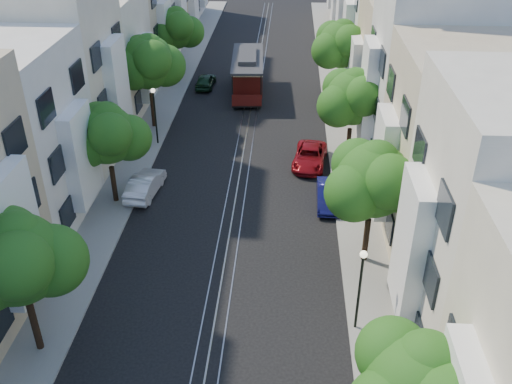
% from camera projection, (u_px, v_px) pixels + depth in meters
% --- Properties ---
extents(ground, '(200.00, 200.00, 0.00)m').
position_uv_depth(ground, '(250.00, 114.00, 46.28)').
color(ground, black).
rests_on(ground, ground).
extents(sidewalk_east, '(2.50, 80.00, 0.12)m').
position_uv_depth(sidewalk_east, '(340.00, 115.00, 45.89)').
color(sidewalk_east, gray).
rests_on(sidewalk_east, ground).
extents(sidewalk_west, '(2.50, 80.00, 0.12)m').
position_uv_depth(sidewalk_west, '(162.00, 111.00, 46.61)').
color(sidewalk_west, gray).
rests_on(sidewalk_west, ground).
extents(rail_left, '(0.06, 80.00, 0.02)m').
position_uv_depth(rail_left, '(243.00, 114.00, 46.31)').
color(rail_left, gray).
rests_on(rail_left, ground).
extents(rail_slot, '(0.06, 80.00, 0.02)m').
position_uv_depth(rail_slot, '(250.00, 114.00, 46.28)').
color(rail_slot, gray).
rests_on(rail_slot, ground).
extents(rail_right, '(0.06, 80.00, 0.02)m').
position_uv_depth(rail_right, '(257.00, 114.00, 46.25)').
color(rail_right, gray).
rests_on(rail_right, ground).
extents(lane_line, '(0.08, 80.00, 0.01)m').
position_uv_depth(lane_line, '(250.00, 114.00, 46.28)').
color(lane_line, tan).
rests_on(lane_line, ground).
extents(townhouses_east, '(7.75, 72.00, 12.00)m').
position_uv_depth(townhouses_east, '(406.00, 54.00, 42.97)').
color(townhouses_east, beige).
rests_on(townhouses_east, ground).
extents(townhouses_west, '(7.75, 72.00, 11.76)m').
position_uv_depth(townhouses_west, '(97.00, 50.00, 44.20)').
color(townhouses_west, silver).
rests_on(townhouses_west, ground).
extents(tree_e_b, '(4.93, 4.08, 6.68)m').
position_uv_depth(tree_e_b, '(374.00, 182.00, 27.18)').
color(tree_e_b, black).
rests_on(tree_e_b, ground).
extents(tree_e_c, '(4.84, 3.99, 6.52)m').
position_uv_depth(tree_e_c, '(354.00, 99.00, 36.69)').
color(tree_e_c, black).
rests_on(tree_e_c, ground).
extents(tree_e_d, '(5.01, 4.16, 6.85)m').
position_uv_depth(tree_e_d, '(342.00, 46.00, 45.99)').
color(tree_e_d, black).
rests_on(tree_e_d, ground).
extents(tree_w_a, '(4.93, 4.08, 6.68)m').
position_uv_depth(tree_w_a, '(19.00, 261.00, 21.89)').
color(tree_w_a, black).
rests_on(tree_w_a, ground).
extents(tree_w_b, '(4.72, 3.87, 6.27)m').
position_uv_depth(tree_w_b, '(108.00, 136.00, 32.36)').
color(tree_w_b, black).
rests_on(tree_w_b, ground).
extents(tree_w_c, '(5.13, 4.28, 7.09)m').
position_uv_depth(tree_w_c, '(149.00, 63.00, 41.45)').
color(tree_w_c, black).
rests_on(tree_w_c, ground).
extents(tree_w_d, '(4.84, 3.99, 6.52)m').
position_uv_depth(tree_w_d, '(176.00, 30.00, 51.13)').
color(tree_w_d, black).
rests_on(tree_w_d, ground).
extents(lamp_east, '(0.32, 0.32, 4.16)m').
position_uv_depth(lamp_east, '(361.00, 279.00, 23.93)').
color(lamp_east, black).
rests_on(lamp_east, ground).
extents(lamp_west, '(0.32, 0.32, 4.16)m').
position_uv_depth(lamp_west, '(155.00, 108.00, 40.00)').
color(lamp_west, black).
rests_on(lamp_west, ground).
extents(cable_car, '(3.05, 8.55, 3.24)m').
position_uv_depth(cable_car, '(248.00, 72.00, 49.39)').
color(cable_car, black).
rests_on(cable_car, ground).
extents(parked_car_e_mid, '(1.36, 3.75, 1.23)m').
position_uv_depth(parked_car_e_mid, '(328.00, 195.00, 34.09)').
color(parked_car_e_mid, '#0E0F47').
rests_on(parked_car_e_mid, ground).
extents(parked_car_e_far, '(2.62, 4.69, 1.24)m').
position_uv_depth(parked_car_e_far, '(310.00, 157.00, 38.43)').
color(parked_car_e_far, maroon).
rests_on(parked_car_e_far, ground).
extents(parked_car_w_mid, '(1.88, 4.23, 1.35)m').
position_uv_depth(parked_car_w_mid, '(145.00, 184.00, 35.08)').
color(parked_car_w_mid, silver).
rests_on(parked_car_w_mid, ground).
extents(parked_car_w_far, '(1.63, 3.73, 1.25)m').
position_uv_depth(parked_car_w_far, '(206.00, 81.00, 51.25)').
color(parked_car_w_far, black).
rests_on(parked_car_w_far, ground).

